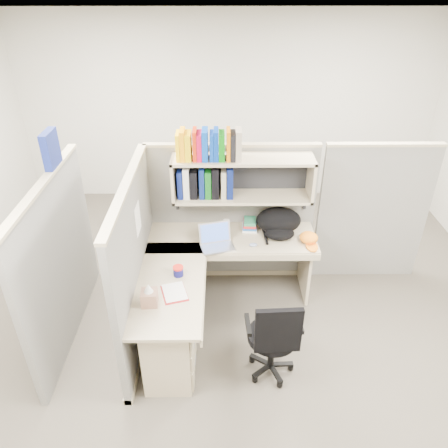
{
  "coord_description": "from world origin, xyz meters",
  "views": [
    {
      "loc": [
        -0.11,
        -3.25,
        3.19
      ],
      "look_at": [
        -0.09,
        0.25,
        1.08
      ],
      "focal_mm": 35.0,
      "sensor_mm": 36.0,
      "label": 1
    }
  ],
  "objects_px": {
    "desk": "(189,315)",
    "snack_canister": "(178,271)",
    "backpack": "(279,223)",
    "task_chair": "(273,349)",
    "laptop": "(217,238)"
  },
  "relations": [
    {
      "from": "desk",
      "to": "snack_canister",
      "type": "distance_m",
      "value": 0.41
    },
    {
      "from": "desk",
      "to": "snack_canister",
      "type": "xyz_separation_m",
      "value": [
        -0.1,
        0.21,
        0.34
      ]
    },
    {
      "from": "backpack",
      "to": "snack_canister",
      "type": "relative_size",
      "value": 4.86
    },
    {
      "from": "task_chair",
      "to": "backpack",
      "type": "bearing_deg",
      "value": 82.35
    },
    {
      "from": "laptop",
      "to": "backpack",
      "type": "distance_m",
      "value": 0.68
    },
    {
      "from": "backpack",
      "to": "task_chair",
      "type": "bearing_deg",
      "value": -84.57
    },
    {
      "from": "backpack",
      "to": "laptop",
      "type": "bearing_deg",
      "value": -146.53
    },
    {
      "from": "snack_canister",
      "to": "desk",
      "type": "bearing_deg",
      "value": -65.02
    },
    {
      "from": "task_chair",
      "to": "laptop",
      "type": "bearing_deg",
      "value": 116.45
    },
    {
      "from": "desk",
      "to": "task_chair",
      "type": "bearing_deg",
      "value": -22.47
    },
    {
      "from": "desk",
      "to": "laptop",
      "type": "xyz_separation_m",
      "value": [
        0.26,
        0.66,
        0.41
      ]
    },
    {
      "from": "laptop",
      "to": "snack_canister",
      "type": "xyz_separation_m",
      "value": [
        -0.35,
        -0.45,
        -0.07
      ]
    },
    {
      "from": "snack_canister",
      "to": "task_chair",
      "type": "relative_size",
      "value": 0.11
    },
    {
      "from": "snack_canister",
      "to": "task_chair",
      "type": "xyz_separation_m",
      "value": [
        0.83,
        -0.52,
        -0.46
      ]
    },
    {
      "from": "desk",
      "to": "backpack",
      "type": "relative_size",
      "value": 3.73
    }
  ]
}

